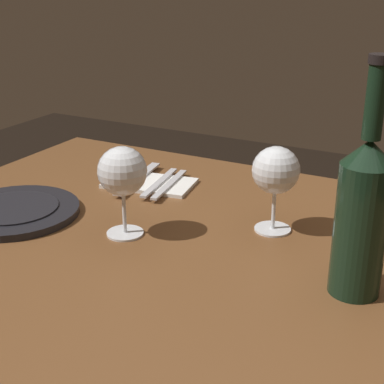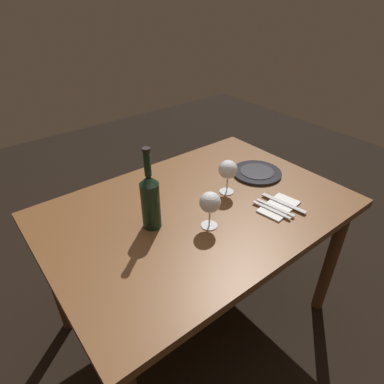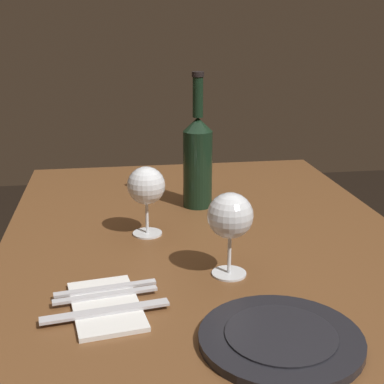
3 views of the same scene
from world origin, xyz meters
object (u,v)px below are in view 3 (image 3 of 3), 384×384
at_px(wine_bottle, 198,159).
at_px(table_knife, 106,311).
at_px(wine_glass_left, 230,217).
at_px(fork_outer, 106,288).
at_px(fork_inner, 106,295).
at_px(folded_napkin, 106,306).
at_px(dinner_plate, 281,338).
at_px(wine_glass_right, 146,187).

height_order(wine_bottle, table_knife, wine_bottle).
bearing_deg(table_knife, wine_glass_left, 117.82).
height_order(wine_bottle, fork_outer, wine_bottle).
relative_size(wine_bottle, fork_inner, 1.90).
height_order(folded_napkin, fork_inner, fork_inner).
relative_size(dinner_plate, table_knife, 1.17).
xyz_separation_m(wine_glass_left, fork_inner, (0.07, -0.23, -0.10)).
bearing_deg(wine_bottle, table_knife, -24.12).
bearing_deg(wine_glass_left, wine_bottle, 179.39).
bearing_deg(fork_outer, dinner_plate, 53.03).
distance_m(wine_glass_left, wine_bottle, 0.40).
relative_size(wine_glass_left, fork_inner, 0.90).
height_order(wine_glass_left, dinner_plate, wine_glass_left).
height_order(wine_glass_right, fork_outer, wine_glass_right).
distance_m(fork_inner, table_knife, 0.05).
xyz_separation_m(wine_bottle, folded_napkin, (0.50, -0.24, -0.12)).
distance_m(wine_bottle, table_knife, 0.59).
distance_m(wine_glass_right, dinner_plate, 0.50).
height_order(dinner_plate, table_knife, dinner_plate).
distance_m(dinner_plate, fork_inner, 0.31).
xyz_separation_m(wine_glass_left, wine_glass_right, (-0.23, -0.14, -0.00)).
bearing_deg(fork_outer, table_knife, 0.00).
relative_size(fork_inner, fork_outer, 1.00).
xyz_separation_m(dinner_plate, table_knife, (-0.11, -0.26, 0.00)).
bearing_deg(fork_inner, wine_bottle, 153.43).
bearing_deg(wine_glass_left, fork_inner, -73.85).
relative_size(folded_napkin, fork_outer, 1.14).
xyz_separation_m(wine_glass_right, fork_outer, (0.27, -0.09, -0.10)).
distance_m(fork_inner, fork_outer, 0.02).
distance_m(wine_glass_left, wine_glass_right, 0.27).
xyz_separation_m(folded_napkin, fork_inner, (-0.02, -0.00, 0.01)).
xyz_separation_m(wine_glass_left, fork_outer, (0.04, -0.23, -0.10)).
distance_m(wine_bottle, fork_inner, 0.54).
distance_m(folded_napkin, table_knife, 0.03).
bearing_deg(wine_glass_right, dinner_plate, 19.73).
relative_size(wine_glass_left, wine_glass_right, 1.03).
height_order(dinner_plate, fork_outer, dinner_plate).
bearing_deg(fork_outer, wine_glass_left, 100.28).
xyz_separation_m(wine_bottle, table_knife, (0.53, -0.24, -0.11)).
height_order(wine_glass_left, fork_inner, wine_glass_left).
height_order(wine_glass_right, wine_bottle, wine_bottle).
relative_size(wine_glass_left, fork_outer, 0.90).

